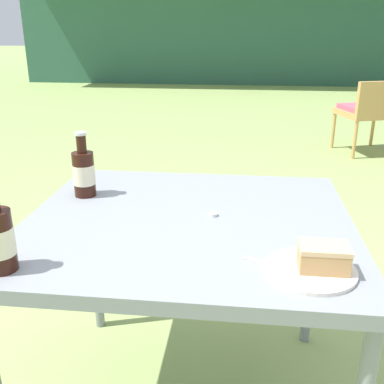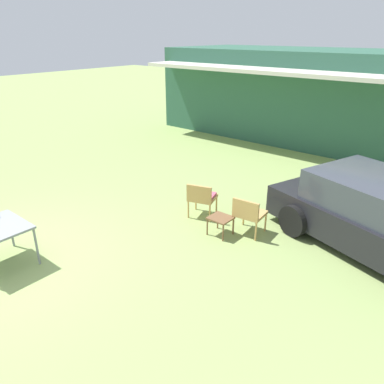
# 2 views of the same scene
# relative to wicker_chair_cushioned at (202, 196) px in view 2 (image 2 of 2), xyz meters

# --- Properties ---
(ground_plane) EXTENTS (60.00, 60.00, 0.00)m
(ground_plane) POSITION_rel_wicker_chair_cushioned_xyz_m (-1.48, -3.63, -0.47)
(ground_plane) COLOR #8CA35B
(cabin_building) EXTENTS (10.57, 5.55, 3.13)m
(cabin_building) POSITION_rel_wicker_chair_cushioned_xyz_m (-1.28, 7.95, 1.10)
(cabin_building) COLOR #2D5B47
(cabin_building) RESTS_ON ground_plane
(wicker_chair_cushioned) EXTENTS (0.67, 0.65, 0.78)m
(wicker_chair_cushioned) POSITION_rel_wicker_chair_cushioned_xyz_m (0.00, 0.00, 0.00)
(wicker_chair_cushioned) COLOR tan
(wicker_chair_cushioned) RESTS_ON ground_plane
(wicker_chair_plain) EXTENTS (0.59, 0.56, 0.78)m
(wicker_chair_plain) POSITION_rel_wicker_chair_cushioned_xyz_m (1.18, -0.02, -0.00)
(wicker_chair_plain) COLOR tan
(wicker_chair_plain) RESTS_ON ground_plane
(garden_side_table) EXTENTS (0.43, 0.40, 0.38)m
(garden_side_table) POSITION_rel_wicker_chair_cushioned_xyz_m (0.78, -0.39, -0.14)
(garden_side_table) COLOR brown
(garden_side_table) RESTS_ON ground_plane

